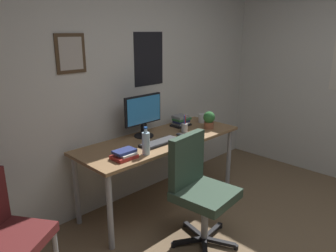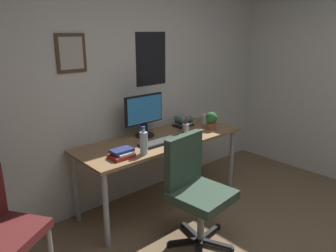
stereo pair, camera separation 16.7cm
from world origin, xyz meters
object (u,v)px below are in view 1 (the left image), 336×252
at_px(coffee_mug_near, 202,118).
at_px(keyboard, 160,142).
at_px(office_chair, 198,185).
at_px(monitor, 143,114).
at_px(computer_mouse, 181,135).
at_px(book_stack_left, 181,121).
at_px(potted_plant, 209,119).
at_px(side_chair, 4,230).
at_px(pen_cup, 184,127).
at_px(water_bottle, 146,143).
at_px(book_stack_right, 124,155).

bearing_deg(coffee_mug_near, keyboard, -167.55).
relative_size(office_chair, monitor, 2.07).
distance_m(computer_mouse, book_stack_left, 0.40).
bearing_deg(monitor, office_chair, -99.25).
relative_size(potted_plant, book_stack_left, 0.88).
bearing_deg(office_chair, computer_mouse, 55.26).
relative_size(keyboard, book_stack_left, 1.95).
bearing_deg(coffee_mug_near, book_stack_left, 163.57).
height_order(side_chair, pen_cup, pen_cup).
distance_m(computer_mouse, water_bottle, 0.60).
relative_size(monitor, book_stack_left, 2.09).
relative_size(side_chair, computer_mouse, 7.95).
distance_m(computer_mouse, coffee_mug_near, 0.61).
distance_m(keyboard, book_stack_left, 0.66).
distance_m(side_chair, coffee_mug_near, 2.40).
bearing_deg(side_chair, potted_plant, 1.01).
xyz_separation_m(computer_mouse, water_bottle, (-0.58, -0.12, 0.09)).
bearing_deg(book_stack_left, potted_plant, -64.34).
bearing_deg(monitor, book_stack_right, -146.40).
bearing_deg(keyboard, side_chair, -177.81).
bearing_deg(pen_cup, potted_plant, -18.44).
relative_size(office_chair, book_stack_left, 4.31).
height_order(keyboard, coffee_mug_near, coffee_mug_near).
bearing_deg(side_chair, office_chair, -20.48).
relative_size(side_chair, book_stack_left, 3.97).
height_order(office_chair, book_stack_left, office_chair).
xyz_separation_m(office_chair, monitor, (0.14, 0.86, 0.44)).
xyz_separation_m(pen_cup, book_stack_right, (-0.92, -0.14, -0.02)).
relative_size(water_bottle, pen_cup, 1.26).
xyz_separation_m(side_chair, book_stack_right, (1.02, -0.00, 0.26)).
xyz_separation_m(keyboard, book_stack_right, (-0.48, -0.06, 0.02)).
bearing_deg(book_stack_right, keyboard, 6.93).
bearing_deg(water_bottle, pen_cup, 15.36).
relative_size(pen_cup, book_stack_left, 0.91).
xyz_separation_m(coffee_mug_near, book_stack_right, (-1.35, -0.25, -0.02)).
bearing_deg(coffee_mug_near, office_chair, -141.90).
relative_size(side_chair, water_bottle, 3.47).
distance_m(water_bottle, book_stack_left, 0.96).
distance_m(monitor, coffee_mug_near, 0.87).
bearing_deg(book_stack_right, side_chair, 179.97).
height_order(potted_plant, book_stack_left, potted_plant).
xyz_separation_m(computer_mouse, pen_cup, (0.14, 0.08, 0.04)).
distance_m(water_bottle, pen_cup, 0.75).
distance_m(monitor, computer_mouse, 0.44).
bearing_deg(keyboard, book_stack_left, 24.87).
relative_size(coffee_mug_near, potted_plant, 0.62).
xyz_separation_m(monitor, pen_cup, (0.41, -0.20, -0.19)).
height_order(side_chair, potted_plant, potted_plant).
relative_size(water_bottle, book_stack_right, 1.21).
relative_size(monitor, coffee_mug_near, 3.79).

